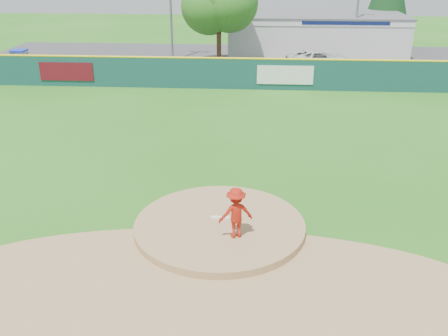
# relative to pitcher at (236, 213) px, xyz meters

# --- Properties ---
(ground) EXTENTS (120.00, 120.00, 0.00)m
(ground) POSITION_rel_pitcher_xyz_m (-0.55, 0.80, -1.06)
(ground) COLOR #286B19
(ground) RESTS_ON ground
(pitchers_mound) EXTENTS (5.50, 5.50, 0.50)m
(pitchers_mound) POSITION_rel_pitcher_xyz_m (-0.55, 0.80, -1.06)
(pitchers_mound) COLOR #9E774C
(pitchers_mound) RESTS_ON ground
(pitching_rubber) EXTENTS (0.60, 0.15, 0.04)m
(pitching_rubber) POSITION_rel_pitcher_xyz_m (-0.55, 1.10, -0.79)
(pitching_rubber) COLOR white
(pitching_rubber) RESTS_ON pitchers_mound
(infield_dirt_arc) EXTENTS (15.40, 15.40, 0.01)m
(infield_dirt_arc) POSITION_rel_pitcher_xyz_m (-0.55, -2.20, -1.05)
(infield_dirt_arc) COLOR #9E774C
(infield_dirt_arc) RESTS_ON ground
(parking_lot) EXTENTS (44.00, 16.00, 0.02)m
(parking_lot) POSITION_rel_pitcher_xyz_m (-0.55, 27.80, -1.05)
(parking_lot) COLOR #38383A
(parking_lot) RESTS_ON ground
(pitcher) EXTENTS (1.18, 0.90, 1.62)m
(pitcher) POSITION_rel_pitcher_xyz_m (0.00, 0.00, 0.00)
(pitcher) COLOR #AF1B0F
(pitcher) RESTS_ON pitchers_mound
(van) EXTENTS (5.46, 3.34, 1.41)m
(van) POSITION_rel_pitcher_xyz_m (5.22, 25.50, -0.33)
(van) COLOR silver
(van) RESTS_ON parking_lot
(pool_building_grp) EXTENTS (15.20, 8.20, 3.31)m
(pool_building_grp) POSITION_rel_pitcher_xyz_m (5.45, 32.79, 0.61)
(pool_building_grp) COLOR silver
(pool_building_grp) RESTS_ON ground
(fence_banners) EXTENTS (17.98, 0.04, 1.20)m
(fence_banners) POSITION_rel_pitcher_xyz_m (-4.92, 18.72, -0.06)
(fence_banners) COLOR maroon
(fence_banners) RESTS_ON ground
(playground_slide) EXTENTS (1.03, 2.90, 1.60)m
(playground_slide) POSITION_rel_pitcher_xyz_m (-17.23, 22.93, -0.25)
(playground_slide) COLOR #172EC9
(playground_slide) RESTS_ON ground
(outfield_fence) EXTENTS (40.00, 0.14, 2.07)m
(outfield_fence) POSITION_rel_pitcher_xyz_m (-0.55, 18.80, 0.03)
(outfield_fence) COLOR #14413E
(outfield_fence) RESTS_ON ground
(deciduous_tree) EXTENTS (5.60, 5.60, 7.36)m
(deciduous_tree) POSITION_rel_pitcher_xyz_m (-2.55, 25.80, 3.50)
(deciduous_tree) COLOR #382314
(deciduous_tree) RESTS_ON ground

